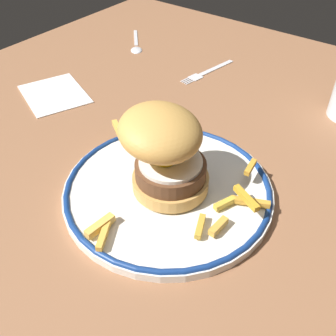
% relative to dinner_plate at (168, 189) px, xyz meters
% --- Properties ---
extents(ground_plane, '(1.35, 1.09, 0.04)m').
position_rel_dinner_plate_xyz_m(ground_plane, '(-0.06, 0.04, -0.03)').
color(ground_plane, '#8C5D3E').
extents(dinner_plate, '(0.28, 0.28, 0.02)m').
position_rel_dinner_plate_xyz_m(dinner_plate, '(0.00, 0.00, 0.00)').
color(dinner_plate, white).
rests_on(dinner_plate, ground_plane).
extents(burger, '(0.11, 0.12, 0.12)m').
position_rel_dinner_plate_xyz_m(burger, '(-0.00, 0.00, 0.07)').
color(burger, tan).
rests_on(burger, dinner_plate).
extents(fries_pile, '(0.25, 0.27, 0.02)m').
position_rel_dinner_plate_xyz_m(fries_pile, '(-0.00, -0.01, 0.02)').
color(fries_pile, '#EFB54E').
rests_on(fries_pile, dinner_plate).
extents(fork, '(0.14, 0.04, 0.00)m').
position_rel_dinner_plate_xyz_m(fork, '(0.33, 0.15, -0.01)').
color(fork, silver).
rests_on(fork, ground_plane).
extents(spoon, '(0.11, 0.10, 0.01)m').
position_rel_dinner_plate_xyz_m(spoon, '(0.34, 0.35, -0.00)').
color(spoon, silver).
rests_on(spoon, ground_plane).
extents(napkin, '(0.15, 0.16, 0.00)m').
position_rel_dinner_plate_xyz_m(napkin, '(0.08, 0.33, -0.01)').
color(napkin, white).
rests_on(napkin, ground_plane).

